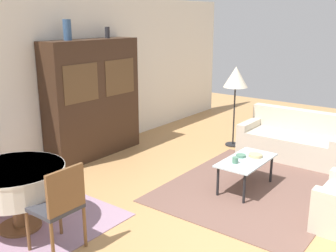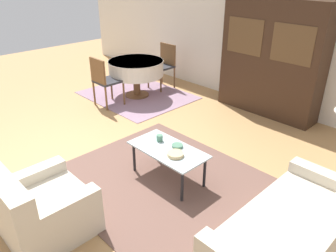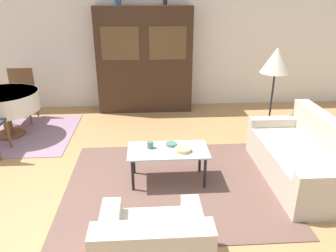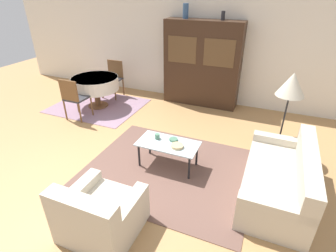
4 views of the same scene
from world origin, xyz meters
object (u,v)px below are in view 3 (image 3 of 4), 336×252
display_cabinet (145,60)px  floor_lamp (276,63)px  couch (304,159)px  bowl (183,149)px  cup (150,145)px  bowl_small (171,144)px  coffee_table (168,153)px  dining_chair_far (21,91)px  dining_table (3,102)px

display_cabinet → floor_lamp: (1.92, -1.68, 0.26)m
couch → bowl: size_ratio=8.78×
display_cabinet → cup: display_cabinet is taller
couch → display_cabinet: display_cabinet is taller
bowl_small → display_cabinet: bearing=97.0°
coffee_table → bowl_small: size_ratio=7.18×
floor_lamp → bowl: (-1.47, -1.13, -0.80)m
display_cabinet → bowl: display_cabinet is taller
coffee_table → bowl: 0.20m
coffee_table → dining_chair_far: bearing=137.4°
floor_lamp → bowl_small: (-1.60, -0.96, -0.80)m
bowl_small → dining_chair_far: bearing=139.3°
coffee_table → display_cabinet: display_cabinet is taller
coffee_table → bowl_small: bowl_small is taller
couch → dining_chair_far: size_ratio=1.85×
coffee_table → couch: bearing=-1.7°
bowl → couch: bearing=-0.0°
couch → coffee_table: (-1.71, 0.05, 0.11)m
dining_table → cup: bearing=-33.0°
dining_table → floor_lamp: size_ratio=0.74×
cup → bowl: size_ratio=0.43×
dining_table → dining_chair_far: size_ratio=1.18×
couch → dining_chair_far: (-4.25, 2.39, 0.26)m
dining_chair_far → couch: bearing=150.7°
floor_lamp → cup: 2.26m
coffee_table → bowl: (0.18, -0.05, 0.07)m
couch → coffee_table: couch is taller
dining_chair_far → bowl: size_ratio=4.76×
floor_lamp → display_cabinet: bearing=138.9°
couch → dining_table: size_ratio=1.56×
dining_table → coffee_table: bearing=-31.7°
couch → dining_table: (-4.25, 1.62, 0.30)m
bowl_small → coffee_table: bearing=-113.6°
cup → bowl_small: size_ratio=0.61×
floor_lamp → cup: (-1.87, -1.01, -0.78)m
couch → dining_chair_far: 4.88m
floor_lamp → cup: bearing=-151.5°
dining_table → bowl: (2.72, -1.62, -0.13)m
display_cabinet → bowl: bearing=-80.8°
couch → bowl: couch is taller
dining_table → dining_chair_far: (-0.00, 0.77, -0.04)m
couch → bowl_small: 1.68m
bowl → dining_chair_far: bearing=138.7°
cup → bowl_small: bearing=10.9°
coffee_table → display_cabinet: size_ratio=0.49×
display_cabinet → cup: 2.74m
display_cabinet → dining_table: (-2.26, -1.19, -0.41)m
couch → bowl: (-1.54, 0.00, 0.18)m
floor_lamp → couch: bearing=-86.8°
display_cabinet → bowl_small: size_ratio=14.55×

